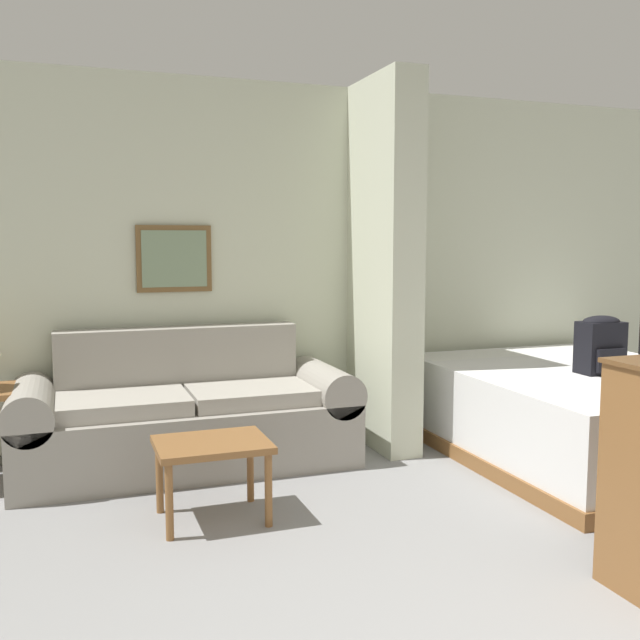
{
  "coord_description": "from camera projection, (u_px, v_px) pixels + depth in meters",
  "views": [
    {
      "loc": [
        -1.65,
        -1.42,
        1.47
      ],
      "look_at": [
        -0.37,
        2.16,
        1.05
      ],
      "focal_mm": 40.0,
      "sensor_mm": 36.0,
      "label": 1
    }
  ],
  "objects": [
    {
      "name": "coffee_table",
      "position": [
        212.0,
        452.0,
        3.75
      ],
      "size": [
        0.59,
        0.46,
        0.43
      ],
      "color": "brown",
      "rests_on": "ground_plane"
    },
    {
      "name": "wall_back",
      "position": [
        299.0,
        265.0,
        5.32
      ],
      "size": [
        6.4,
        0.16,
        2.6
      ],
      "color": "beige",
      "rests_on": "ground_plane"
    },
    {
      "name": "couch",
      "position": [
        187.0,
        417.0,
        4.67
      ],
      "size": [
        2.18,
        0.84,
        0.88
      ],
      "color": "gray",
      "rests_on": "ground_plane"
    },
    {
      "name": "backpack",
      "position": [
        601.0,
        344.0,
        4.69
      ],
      "size": [
        0.29,
        0.21,
        0.38
      ],
      "color": "black",
      "rests_on": "bed"
    },
    {
      "name": "bed",
      "position": [
        583.0,
        412.0,
        4.89
      ],
      "size": [
        1.78,
        2.15,
        0.6
      ],
      "color": "brown",
      "rests_on": "ground_plane"
    },
    {
      "name": "wall_partition_pillar",
      "position": [
        384.0,
        265.0,
        5.05
      ],
      "size": [
        0.24,
        0.8,
        2.6
      ],
      "color": "beige",
      "rests_on": "ground_plane"
    }
  ]
}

